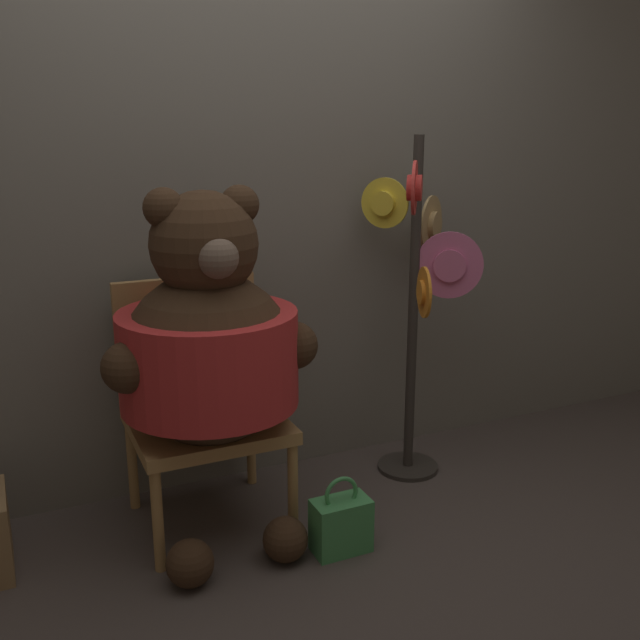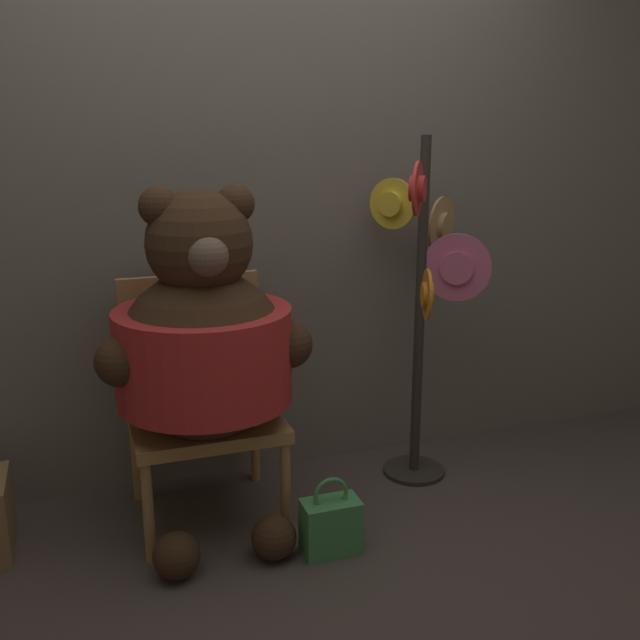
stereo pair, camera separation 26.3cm
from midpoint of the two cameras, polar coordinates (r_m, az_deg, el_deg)
name	(u,v)px [view 2 (the right image)]	position (r m, az deg, el deg)	size (l,w,h in m)	color
ground_plane	(307,536)	(2.89, 1.65, -16.99)	(14.00, 14.00, 0.00)	#4C423D
wall_back	(257,230)	(3.12, -2.67, 7.18)	(8.00, 0.10, 2.21)	slate
chair	(200,392)	(2.90, -7.05, -5.82)	(0.58, 0.54, 0.96)	#B2844C
teddy_bear	(204,344)	(2.65, -6.48, -1.94)	(0.79, 0.70, 1.34)	#3D2819
hat_display_rack	(426,290)	(3.11, 10.87, 2.32)	(0.43, 0.48, 1.51)	#332D28
handbag_on_ground	(331,525)	(2.75, 3.72, -16.10)	(0.21, 0.12, 0.30)	#479E56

